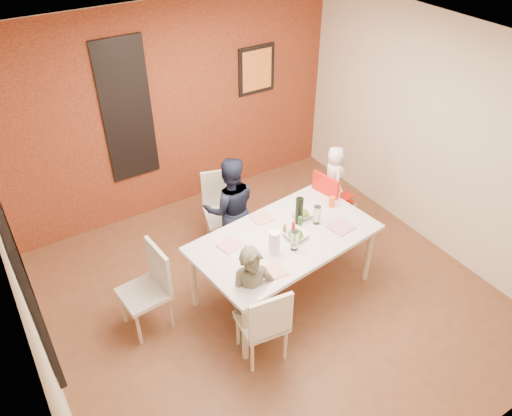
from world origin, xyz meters
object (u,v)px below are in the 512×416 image
child_near (253,299)px  child_far (230,209)px  chair_far (222,206)px  wine_bottle (299,211)px  chair_near (265,322)px  paper_towel_roll (274,242)px  chair_left (151,284)px  toddler (334,176)px  dining_table (285,242)px  high_chair (330,202)px

child_near → child_far: size_ratio=0.91×
chair_far → wine_bottle: (0.38, -1.01, 0.41)m
chair_near → paper_towel_roll: 0.78m
chair_left → toddler: toddler is taller
chair_left → child_far: bearing=108.5°
chair_near → wine_bottle: wine_bottle is taller
child_far → toddler: bearing=177.7°
dining_table → child_near: (-0.64, -0.40, -0.13)m
chair_left → paper_towel_roll: 1.30m
wine_bottle → paper_towel_roll: bearing=-152.5°
chair_far → chair_left: (-1.24, -0.77, -0.01)m
chair_left → child_near: child_near is taller
high_chair → paper_towel_roll: (-1.17, -0.55, 0.29)m
dining_table → toddler: size_ratio=2.77×
child_far → toddler: toddler is taller
child_far → paper_towel_roll: 1.06m
child_far → wine_bottle: bearing=137.4°
dining_table → chair_far: chair_far is taller
high_chair → paper_towel_roll: bearing=102.9°
high_chair → child_far: (-1.09, 0.47, 0.03)m
dining_table → chair_left: size_ratio=2.12×
child_far → chair_far: bearing=-76.0°
dining_table → paper_towel_roll: (-0.22, -0.13, 0.19)m
chair_left → high_chair: high_chair is taller
child_far → chair_left: bearing=43.4°
chair_left → toddler: (2.34, 0.08, 0.44)m
child_far → toddler: (1.12, -0.46, 0.32)m
toddler → child_far: bearing=88.5°
high_chair → wine_bottle: bearing=101.3°
child_far → wine_bottle: (0.40, -0.77, 0.29)m
high_chair → dining_table: bearing=101.5°
paper_towel_roll → toddler: bearing=25.2°
high_chair → chair_left: bearing=79.2°
high_chair → chair_near: bearing=111.2°
chair_far → wine_bottle: 1.16m
chair_near → paper_towel_roll: paper_towel_roll is taller
child_near → chair_left: bearing=151.7°
chair_left → toddler: size_ratio=1.31×
wine_bottle → toddler: bearing=23.6°
dining_table → high_chair: (0.95, 0.42, -0.10)m
chair_far → child_near: 1.62m
chair_near → chair_left: bearing=-46.6°
chair_near → high_chair: (1.60, 1.06, 0.11)m
child_near → wine_bottle: child_near is taller
child_near → paper_towel_roll: bearing=50.7°
dining_table → toddler: (0.97, 0.43, 0.25)m
chair_near → wine_bottle: (0.91, 0.76, 0.44)m
chair_left → chair_near: bearing=30.6°
child_far → paper_towel_roll: bearing=105.5°
wine_bottle → paper_towel_roll: 0.54m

